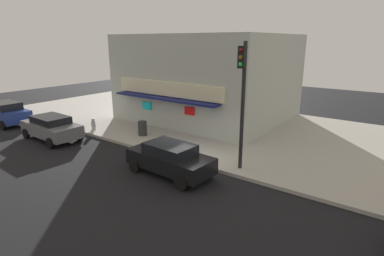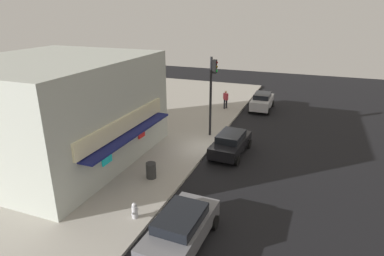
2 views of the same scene
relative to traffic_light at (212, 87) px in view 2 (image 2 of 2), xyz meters
The scene contains 10 objects.
ground_plane 4.70m from the traffic_light, 164.27° to the right, with size 63.37×63.37×0.00m, color black.
sidewalk 7.70m from the traffic_light, 111.88° to the left, with size 42.25×13.80×0.17m, color #A39E93.
corner_building 10.67m from the traffic_light, 131.51° to the left, with size 11.57×10.73×6.35m.
traffic_light is the anchor object (origin of this frame).
fire_hydrant 11.77m from the traffic_light, behind, with size 0.51×0.27×0.79m.
trash_can 8.37m from the traffic_light, behind, with size 0.58×0.58×0.91m, color #2D2D2D.
pedestrian 7.84m from the traffic_light, ahead, with size 0.46×0.57×1.74m.
parked_car_black 4.54m from the traffic_light, 138.79° to the right, with size 4.31×2.19×1.51m.
parked_car_grey 12.65m from the traffic_light, 168.03° to the right, with size 4.45×2.25×1.52m.
parked_car_silver 9.49m from the traffic_light, 15.40° to the right, with size 4.14×1.98×1.63m.
Camera 2 is at (-19.65, -6.23, 9.23)m, focal length 30.38 mm.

